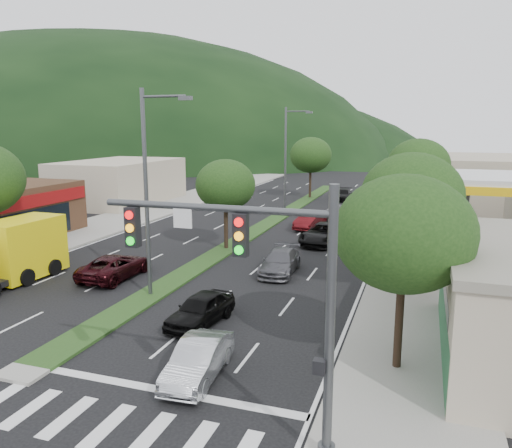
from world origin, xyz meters
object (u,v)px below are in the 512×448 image
(tree_r_b, at_px, (412,195))
(motorhome, at_px, (382,197))
(car_queue_d, at_px, (324,234))
(box_truck, at_px, (12,254))
(streetlight_near, at_px, (150,184))
(streetlight_mid, at_px, (288,155))
(tree_r_a, at_px, (404,234))
(tree_r_d, at_px, (418,165))
(car_queue_a, at_px, (201,309))
(sedan_silver, at_px, (198,360))
(car_queue_f, at_px, (343,195))
(tree_r_e, at_px, (420,161))
(traffic_signal, at_px, (267,278))
(tree_med_near, at_px, (225,185))
(tree_med_far, at_px, (311,155))
(car_queue_c, at_px, (310,220))
(suv_maroon, at_px, (115,266))
(car_queue_b, at_px, (280,262))
(tree_r_c, at_px, (415,183))
(car_queue_e, at_px, (335,212))

(tree_r_b, xyz_separation_m, motorhome, (-3.16, 23.08, -3.31))
(car_queue_d, height_order, box_truck, box_truck)
(box_truck, relative_size, motorhome, 0.79)
(streetlight_near, bearing_deg, streetlight_mid, 90.00)
(tree_r_a, distance_m, streetlight_near, 12.48)
(tree_r_d, distance_m, car_queue_d, 11.10)
(car_queue_a, bearing_deg, sedan_silver, -58.76)
(car_queue_f, distance_m, motorhome, 9.90)
(tree_r_e, xyz_separation_m, box_truck, (-20.15, -32.33, -3.33))
(sedan_silver, relative_size, car_queue_f, 0.89)
(traffic_signal, xyz_separation_m, tree_r_d, (2.97, 31.54, 0.54))
(traffic_signal, xyz_separation_m, tree_med_near, (-9.03, 19.54, -0.22))
(tree_med_near, bearing_deg, tree_med_far, 90.00)
(tree_med_far, bearing_deg, streetlight_mid, -88.93)
(streetlight_near, relative_size, car_queue_c, 2.30)
(tree_med_near, height_order, car_queue_c, tree_med_near)
(box_truck, bearing_deg, traffic_signal, 153.26)
(streetlight_near, bearing_deg, tree_r_b, 18.73)
(tree_r_b, relative_size, tree_r_e, 1.03)
(suv_maroon, bearing_deg, streetlight_mid, -98.80)
(tree_med_far, bearing_deg, car_queue_b, -80.59)
(car_queue_c, bearing_deg, tree_r_a, -63.87)
(car_queue_c, bearing_deg, tree_r_e, 64.82)
(tree_r_c, bearing_deg, box_truck, -148.55)
(box_truck, bearing_deg, car_queue_c, -120.67)
(streetlight_near, xyz_separation_m, car_queue_e, (4.86, 23.80, -4.92))
(tree_r_c, relative_size, suv_maroon, 1.35)
(tree_r_a, distance_m, car_queue_a, 9.24)
(suv_maroon, bearing_deg, tree_r_a, 158.72)
(car_queue_a, bearing_deg, tree_med_near, 114.51)
(tree_r_d, relative_size, sedan_silver, 1.84)
(car_queue_d, bearing_deg, car_queue_c, 120.00)
(tree_r_d, xyz_separation_m, car_queue_d, (-6.02, -8.20, -4.45))
(tree_r_b, height_order, motorhome, tree_r_b)
(tree_r_d, distance_m, car_queue_c, 9.82)
(tree_r_e, xyz_separation_m, car_queue_c, (-8.14, -13.20, -4.17))
(tree_r_a, relative_size, box_truck, 0.98)
(streetlight_mid, bearing_deg, tree_r_b, -60.68)
(streetlight_near, bearing_deg, suv_maroon, 150.66)
(streetlight_mid, xyz_separation_m, suv_maroon, (-3.59, -22.98, -4.91))
(traffic_signal, bearing_deg, tree_r_b, 77.63)
(tree_r_c, distance_m, car_queue_c, 11.35)
(traffic_signal, height_order, tree_med_far, tree_med_far)
(tree_r_c, relative_size, car_queue_d, 1.23)
(car_queue_b, relative_size, box_truck, 0.66)
(tree_r_b, distance_m, motorhome, 23.53)
(tree_med_near, relative_size, car_queue_f, 1.38)
(car_queue_c, height_order, box_truck, box_truck)
(traffic_signal, distance_m, streetlight_near, 13.03)
(tree_r_e, xyz_separation_m, sedan_silver, (-6.25, -38.67, -4.25))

